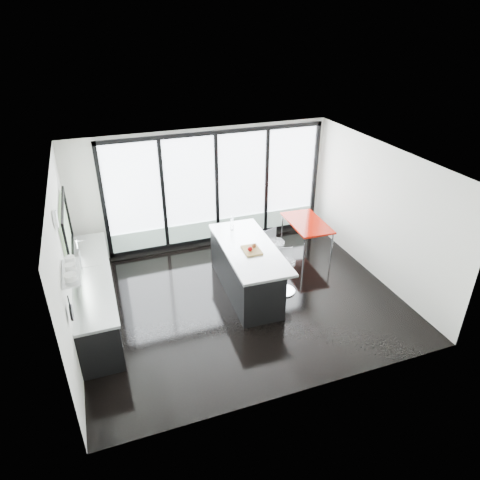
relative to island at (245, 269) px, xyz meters
name	(u,v)px	position (x,y,z in m)	size (l,w,h in m)	color
floor	(240,299)	(-0.20, -0.27, -0.50)	(6.00, 5.00, 0.00)	black
ceiling	(240,162)	(-0.20, -0.27, 2.30)	(6.00, 5.00, 0.00)	white
wall_back	(215,193)	(0.07, 2.19, 0.77)	(6.00, 0.09, 2.80)	silver
wall_front	(304,318)	(-0.20, -2.77, 0.90)	(6.00, 0.00, 2.80)	silver
wall_left	(66,249)	(-3.17, 0.00, 1.06)	(0.26, 5.00, 2.80)	silver
wall_right	(379,213)	(2.80, -0.27, 0.90)	(0.00, 5.00, 2.80)	silver
counter_cabinets	(95,295)	(-2.87, 0.12, -0.03)	(0.69, 3.24, 1.36)	black
island	(245,269)	(0.00, 0.00, 0.00)	(1.10, 2.44, 1.28)	black
bar_stool_near	(285,276)	(0.72, -0.34, -0.14)	(0.45, 0.45, 0.72)	silver
bar_stool_far	(274,257)	(0.82, 0.40, -0.12)	(0.48, 0.48, 0.76)	silver
red_table	(306,236)	(1.92, 1.05, -0.13)	(0.78, 1.37, 0.73)	#941005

